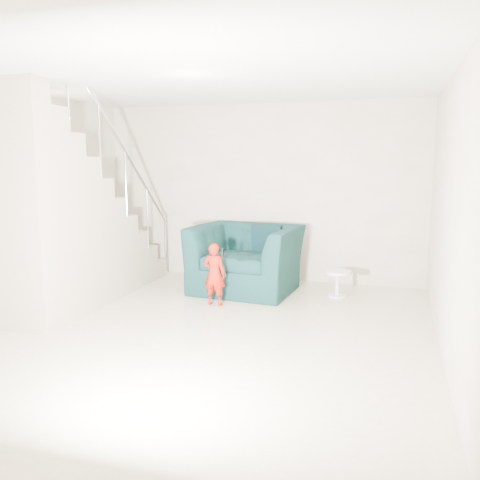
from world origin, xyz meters
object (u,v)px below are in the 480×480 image
object	(u,v)px
armchair	(246,258)
toddler	(214,274)
side_table	(337,279)
staircase	(63,232)

from	to	relation	value
armchair	toddler	size ratio (longest dim) A/B	1.76
side_table	toddler	bearing A→B (deg)	-149.62
toddler	side_table	world-z (taller)	toddler
toddler	side_table	bearing A→B (deg)	-146.28
toddler	staircase	bearing A→B (deg)	20.28
side_table	staircase	distance (m)	3.66
toddler	side_table	distance (m)	1.71
armchair	staircase	xyz separation A→B (m)	(-2.01, -1.39, 0.48)
armchair	side_table	world-z (taller)	armchair
toddler	side_table	size ratio (longest dim) A/B	2.22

